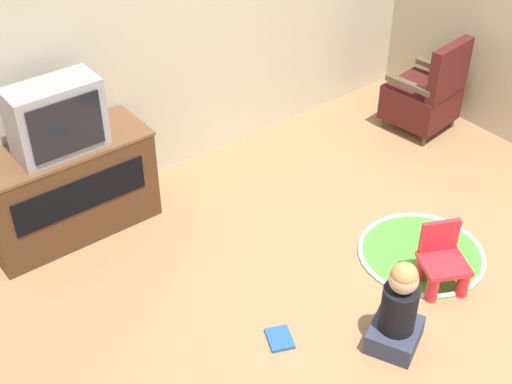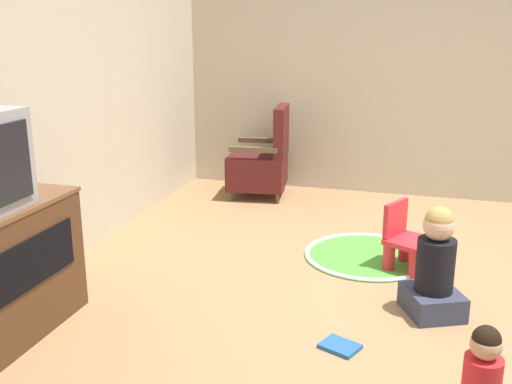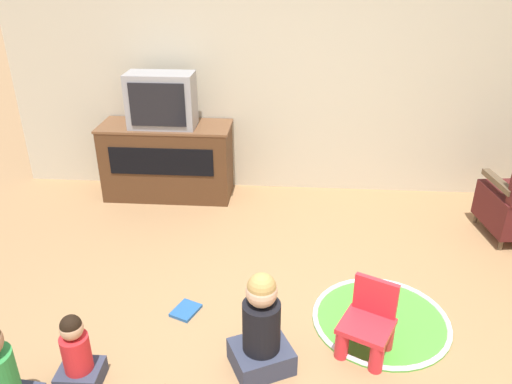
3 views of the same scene
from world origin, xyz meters
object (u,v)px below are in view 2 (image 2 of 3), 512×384
at_px(child_watching_center, 435,268).
at_px(book, 340,346).
at_px(black_armchair, 262,162).
at_px(yellow_kid_chair, 407,244).
at_px(remote_control, 481,361).

distance_m(child_watching_center, book, 0.81).
distance_m(black_armchair, yellow_kid_chair, 2.19).
height_order(black_armchair, yellow_kid_chair, black_armchair).
height_order(black_armchair, book, black_armchair).
bearing_deg(yellow_kid_chair, remote_control, -132.84).
height_order(black_armchair, child_watching_center, black_armchair).
bearing_deg(black_armchair, remote_control, 28.90).
relative_size(child_watching_center, remote_control, 4.54).
bearing_deg(black_armchair, child_watching_center, 30.75).
bearing_deg(book, child_watching_center, -106.94).
bearing_deg(child_watching_center, remote_control, -178.67).
xyz_separation_m(book, remote_control, (0.07, -0.74, -0.00)).
xyz_separation_m(black_armchair, remote_control, (-2.72, -2.00, -0.35)).
xyz_separation_m(black_armchair, child_watching_center, (-2.21, -1.74, -0.06)).
distance_m(yellow_kid_chair, remote_control, 1.28).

